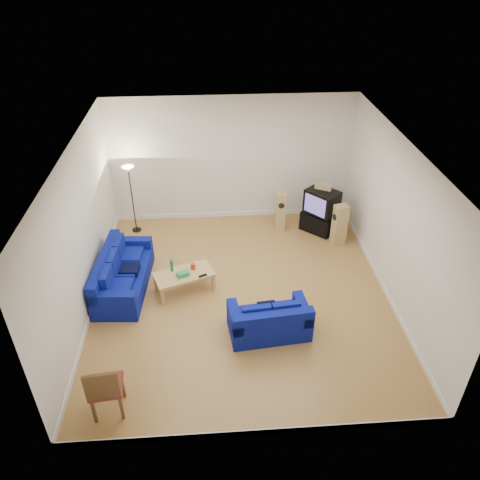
{
  "coord_description": "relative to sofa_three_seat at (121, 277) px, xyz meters",
  "views": [
    {
      "loc": [
        -0.57,
        -7.45,
        6.29
      ],
      "look_at": [
        0.0,
        0.4,
        1.1
      ],
      "focal_mm": 35.0,
      "sensor_mm": 36.0,
      "label": 1
    }
  ],
  "objects": [
    {
      "name": "speaker_left",
      "position": [
        3.64,
        2.12,
        0.2
      ],
      "size": [
        0.25,
        0.32,
        1.0
      ],
      "rotation": [
        0.0,
        0.0,
        -0.06
      ],
      "color": "tan",
      "rests_on": "ground"
    },
    {
      "name": "sofa_loveseat",
      "position": [
        2.92,
        -1.55,
        -0.02
      ],
      "size": [
        1.54,
        0.96,
        0.73
      ],
      "rotation": [
        0.0,
        0.0,
        0.1
      ],
      "color": "#050C61",
      "rests_on": "ground"
    },
    {
      "name": "room",
      "position": [
        2.48,
        -0.41,
        1.24
      ],
      "size": [
        6.01,
        6.51,
        3.21
      ],
      "color": "olive",
      "rests_on": "ground"
    },
    {
      "name": "av_receiver",
      "position": [
        4.62,
        1.96,
        0.23
      ],
      "size": [
        0.49,
        0.49,
        0.09
      ],
      "primitive_type": "cube",
      "rotation": [
        0.0,
        0.0,
        -0.81
      ],
      "color": "black",
      "rests_on": "tv_stand"
    },
    {
      "name": "sofa_three_seat",
      "position": [
        0.0,
        0.0,
        0.0
      ],
      "size": [
        1.05,
        2.15,
        0.81
      ],
      "rotation": [
        0.0,
        0.0,
        -1.64
      ],
      "color": "#050C61",
      "rests_on": "ground"
    },
    {
      "name": "tv_stand",
      "position": [
        4.57,
        1.95,
        -0.06
      ],
      "size": [
        0.89,
        0.87,
        0.49
      ],
      "primitive_type": "cube",
      "rotation": [
        0.0,
        0.0,
        -0.75
      ],
      "color": "black",
      "rests_on": "ground"
    },
    {
      "name": "tissue_box",
      "position": [
        1.3,
        -0.25,
        0.18
      ],
      "size": [
        0.27,
        0.21,
        0.1
      ],
      "primitive_type": "cube",
      "rotation": [
        0.0,
        0.0,
        0.39
      ],
      "color": "green",
      "rests_on": "coffee_table"
    },
    {
      "name": "bottle",
      "position": [
        1.07,
        -0.05,
        0.27
      ],
      "size": [
        0.07,
        0.07,
        0.27
      ],
      "primitive_type": "cylinder",
      "rotation": [
        0.0,
        0.0,
        -0.05
      ],
      "color": "#197233",
      "rests_on": "coffee_table"
    },
    {
      "name": "television",
      "position": [
        4.6,
        1.88,
        0.56
      ],
      "size": [
        0.9,
        0.92,
        0.57
      ],
      "rotation": [
        0.0,
        0.0,
        -0.85
      ],
      "color": "black",
      "rests_on": "av_receiver"
    },
    {
      "name": "coffee_table",
      "position": [
        1.31,
        -0.16,
        0.08
      ],
      "size": [
        1.33,
        0.98,
        0.43
      ],
      "rotation": [
        0.0,
        0.0,
        0.35
      ],
      "color": "tan",
      "rests_on": "ground"
    },
    {
      "name": "dining_chair",
      "position": [
        0.23,
        -3.1,
        0.28
      ],
      "size": [
        0.54,
        0.54,
        1.05
      ],
      "rotation": [
        0.0,
        0.0,
        0.09
      ],
      "color": "brown",
      "rests_on": "ground"
    },
    {
      "name": "floor_lamp",
      "position": [
        0.03,
        2.29,
        1.14
      ],
      "size": [
        0.3,
        0.3,
        1.75
      ],
      "color": "black",
      "rests_on": "ground"
    },
    {
      "name": "centre_speaker",
      "position": [
        4.62,
        1.99,
        0.92
      ],
      "size": [
        0.42,
        0.32,
        0.14
      ],
      "primitive_type": "cube",
      "rotation": [
        0.0,
        0.0,
        -0.49
      ],
      "color": "tan",
      "rests_on": "television"
    },
    {
      "name": "remote",
      "position": [
        1.7,
        -0.28,
        0.15
      ],
      "size": [
        0.18,
        0.13,
        0.02
      ],
      "primitive_type": "cube",
      "rotation": [
        0.0,
        0.0,
        0.46
      ],
      "color": "black",
      "rests_on": "coffee_table"
    },
    {
      "name": "red_canister",
      "position": [
        1.5,
        -0.02,
        0.2
      ],
      "size": [
        0.13,
        0.13,
        0.13
      ],
      "primitive_type": "cylinder",
      "rotation": [
        0.0,
        0.0,
        0.48
      ],
      "color": "red",
      "rests_on": "coffee_table"
    },
    {
      "name": "speaker_right",
      "position": [
        4.93,
        1.34,
        0.22
      ],
      "size": [
        0.36,
        0.31,
        1.04
      ],
      "rotation": [
        0.0,
        0.0,
        -1.34
      ],
      "color": "tan",
      "rests_on": "ground"
    }
  ]
}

